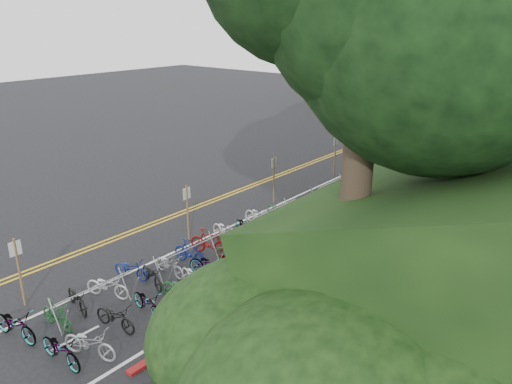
# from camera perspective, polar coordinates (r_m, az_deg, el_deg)

# --- Properties ---
(ground) EXTENTS (120.00, 120.00, 0.00)m
(ground) POSITION_cam_1_polar(r_m,az_deg,el_deg) (19.81, -19.65, -9.43)
(ground) COLOR black
(ground) RESTS_ON ground
(road_markings) EXTENTS (7.47, 80.00, 0.01)m
(road_markings) POSITION_cam_1_polar(r_m,az_deg,el_deg) (25.36, 0.82, -1.75)
(road_markings) COLOR gold
(road_markings) RESTS_ON ground
(red_curb) EXTENTS (0.25, 28.00, 0.10)m
(red_curb) POSITION_cam_1_polar(r_m,az_deg,el_deg) (24.32, 13.04, -3.12)
(red_curb) COLOR maroon
(red_curb) RESTS_ON ground
(bike_rack_front) EXTENTS (1.13, 2.75, 1.15)m
(bike_rack_front) POSITION_cam_1_polar(r_m,az_deg,el_deg) (16.94, -17.81, -11.17)
(bike_rack_front) COLOR #A0A1A4
(bike_rack_front) RESTS_ON ground
(bike_racks_rest) EXTENTS (1.14, 23.00, 1.17)m
(bike_racks_rest) POSITION_cam_1_polar(r_m,az_deg,el_deg) (26.05, 8.92, 0.59)
(bike_racks_rest) COLOR #A0A1A4
(bike_racks_rest) RESTS_ON ground
(signpost_near) EXTENTS (0.08, 0.40, 2.46)m
(signpost_near) POSITION_cam_1_polar(r_m,az_deg,el_deg) (18.26, -25.49, -7.83)
(signpost_near) COLOR brown
(signpost_near) RESTS_ON ground
(signposts_rest) EXTENTS (0.08, 18.40, 2.50)m
(signposts_rest) POSITION_cam_1_polar(r_m,az_deg,el_deg) (27.90, 5.84, 3.25)
(signposts_rest) COLOR brown
(signposts_rest) RESTS_ON ground
(bike_front) EXTENTS (0.87, 1.59, 0.79)m
(bike_front) POSITION_cam_1_polar(r_m,az_deg,el_deg) (19.18, -14.09, -8.49)
(bike_front) COLOR navy
(bike_front) RESTS_ON ground
(bike_valet) EXTENTS (3.51, 14.35, 1.10)m
(bike_valet) POSITION_cam_1_polar(r_m,az_deg,el_deg) (18.84, -7.86, -8.34)
(bike_valet) COLOR slate
(bike_valet) RESTS_ON ground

